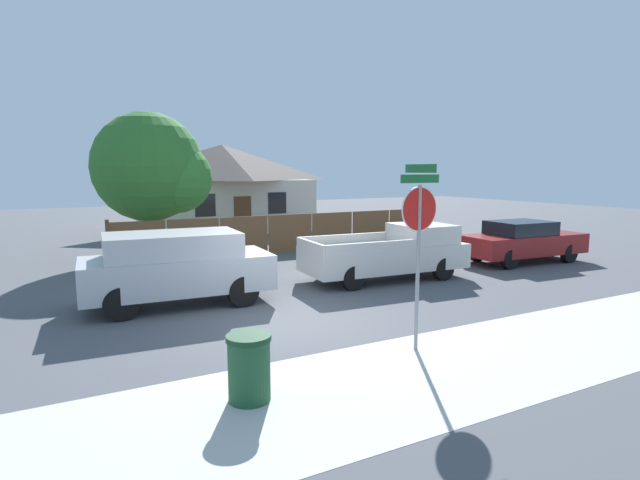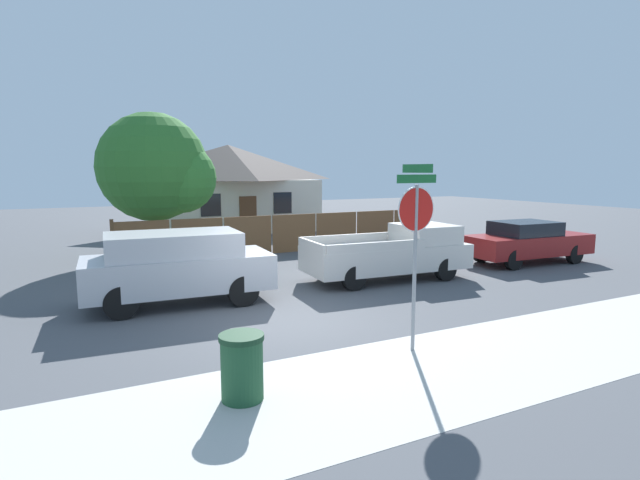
{
  "view_description": "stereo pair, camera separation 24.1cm",
  "coord_description": "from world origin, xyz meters",
  "px_view_note": "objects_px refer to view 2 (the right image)",
  "views": [
    {
      "loc": [
        -4.32,
        -9.66,
        3.29
      ],
      "look_at": [
        1.34,
        1.01,
        1.6
      ],
      "focal_mm": 28.0,
      "sensor_mm": 36.0,
      "label": 1
    },
    {
      "loc": [
        -4.1,
        -9.77,
        3.29
      ],
      "look_at": [
        1.34,
        1.01,
        1.6
      ],
      "focal_mm": 28.0,
      "sensor_mm": 36.0,
      "label": 2
    }
  ],
  "objects_px": {
    "stop_sign": "(416,225)",
    "trash_bin": "(242,367)",
    "house": "(229,186)",
    "parked_sedan": "(527,241)",
    "orange_pickup": "(393,253)",
    "oak_tree": "(159,170)",
    "red_suv": "(178,265)"
  },
  "relations": [
    {
      "from": "parked_sedan",
      "to": "stop_sign",
      "type": "height_order",
      "value": "stop_sign"
    },
    {
      "from": "stop_sign",
      "to": "trash_bin",
      "type": "relative_size",
      "value": 3.48
    },
    {
      "from": "red_suv",
      "to": "orange_pickup",
      "type": "height_order",
      "value": "red_suv"
    },
    {
      "from": "orange_pickup",
      "to": "stop_sign",
      "type": "distance_m",
      "value": 6.31
    },
    {
      "from": "stop_sign",
      "to": "red_suv",
      "type": "bearing_deg",
      "value": 118.84
    },
    {
      "from": "oak_tree",
      "to": "stop_sign",
      "type": "height_order",
      "value": "oak_tree"
    },
    {
      "from": "parked_sedan",
      "to": "trash_bin",
      "type": "height_order",
      "value": "parked_sedan"
    },
    {
      "from": "parked_sedan",
      "to": "stop_sign",
      "type": "distance_m",
      "value": 10.55
    },
    {
      "from": "orange_pickup",
      "to": "trash_bin",
      "type": "xyz_separation_m",
      "value": [
        -6.62,
        -5.74,
        -0.31
      ]
    },
    {
      "from": "oak_tree",
      "to": "orange_pickup",
      "type": "bearing_deg",
      "value": -52.17
    },
    {
      "from": "house",
      "to": "oak_tree",
      "type": "height_order",
      "value": "oak_tree"
    },
    {
      "from": "red_suv",
      "to": "trash_bin",
      "type": "xyz_separation_m",
      "value": [
        -0.23,
        -5.75,
        -0.49
      ]
    },
    {
      "from": "stop_sign",
      "to": "house",
      "type": "bearing_deg",
      "value": 80.19
    },
    {
      "from": "stop_sign",
      "to": "parked_sedan",
      "type": "bearing_deg",
      "value": 27.61
    },
    {
      "from": "stop_sign",
      "to": "orange_pickup",
      "type": "bearing_deg",
      "value": 56.01
    },
    {
      "from": "house",
      "to": "oak_tree",
      "type": "xyz_separation_m",
      "value": [
        -4.99,
        -7.81,
        0.88
      ]
    },
    {
      "from": "parked_sedan",
      "to": "house",
      "type": "bearing_deg",
      "value": 116.59
    },
    {
      "from": "house",
      "to": "parked_sedan",
      "type": "bearing_deg",
      "value": -66.76
    },
    {
      "from": "orange_pickup",
      "to": "parked_sedan",
      "type": "bearing_deg",
      "value": 3.5
    },
    {
      "from": "house",
      "to": "parked_sedan",
      "type": "xyz_separation_m",
      "value": [
        6.44,
        -15.0,
        -1.66
      ]
    },
    {
      "from": "house",
      "to": "parked_sedan",
      "type": "height_order",
      "value": "house"
    },
    {
      "from": "house",
      "to": "orange_pickup",
      "type": "distance_m",
      "value": 15.12
    },
    {
      "from": "oak_tree",
      "to": "trash_bin",
      "type": "relative_size",
      "value": 5.58
    },
    {
      "from": "house",
      "to": "oak_tree",
      "type": "bearing_deg",
      "value": -122.57
    },
    {
      "from": "red_suv",
      "to": "parked_sedan",
      "type": "relative_size",
      "value": 0.98
    },
    {
      "from": "house",
      "to": "trash_bin",
      "type": "bearing_deg",
      "value": -106.14
    },
    {
      "from": "house",
      "to": "red_suv",
      "type": "bearing_deg",
      "value": -111.06
    },
    {
      "from": "orange_pickup",
      "to": "parked_sedan",
      "type": "distance_m",
      "value": 5.83
    },
    {
      "from": "trash_bin",
      "to": "orange_pickup",
      "type": "bearing_deg",
      "value": 40.9
    },
    {
      "from": "orange_pickup",
      "to": "stop_sign",
      "type": "relative_size",
      "value": 1.5
    },
    {
      "from": "oak_tree",
      "to": "parked_sedan",
      "type": "xyz_separation_m",
      "value": [
        11.43,
        -7.2,
        -2.54
      ]
    },
    {
      "from": "red_suv",
      "to": "house",
      "type": "bearing_deg",
      "value": 72.29
    }
  ]
}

